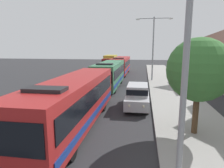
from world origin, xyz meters
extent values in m
cube|color=maroon|center=(-1.30, 10.78, 1.70)|extent=(2.50, 12.08, 2.70)
cube|color=black|center=(-0.03, 10.78, 2.05)|extent=(0.04, 11.11, 1.00)
cube|color=black|center=(-2.57, 10.78, 2.05)|extent=(0.04, 11.11, 1.00)
cube|color=black|center=(-1.30, 4.72, 2.00)|extent=(2.30, 0.04, 1.20)
cube|color=navy|center=(-0.02, 10.78, 0.90)|extent=(0.03, 11.47, 0.36)
cube|color=black|center=(-1.30, 7.15, 3.13)|extent=(1.75, 0.90, 0.16)
cylinder|color=black|center=(-0.20, 7.03, 0.50)|extent=(0.28, 1.00, 1.00)
cylinder|color=black|center=(-2.40, 7.03, 0.50)|extent=(0.28, 1.00, 1.00)
cylinder|color=black|center=(-0.20, 14.10, 0.50)|extent=(0.28, 1.00, 1.00)
cylinder|color=black|center=(-2.40, 14.10, 0.50)|extent=(0.28, 1.00, 1.00)
cube|color=#33724C|center=(-1.30, 23.47, 1.70)|extent=(2.50, 10.42, 2.70)
cube|color=black|center=(-0.03, 23.47, 2.05)|extent=(0.04, 9.58, 1.00)
cube|color=black|center=(-2.57, 23.47, 2.05)|extent=(0.04, 9.58, 1.00)
cube|color=black|center=(-1.30, 18.24, 2.00)|extent=(2.30, 0.04, 1.20)
cube|color=navy|center=(-0.02, 23.47, 0.90)|extent=(0.03, 9.90, 0.36)
cube|color=black|center=(-1.30, 20.35, 3.13)|extent=(1.75, 0.90, 0.16)
cylinder|color=black|center=(-0.20, 20.24, 0.50)|extent=(0.28, 1.00, 1.00)
cylinder|color=black|center=(-2.40, 20.24, 0.50)|extent=(0.28, 1.00, 1.00)
cylinder|color=black|center=(-0.20, 26.34, 0.50)|extent=(0.28, 1.00, 1.00)
cylinder|color=black|center=(-2.40, 26.34, 0.50)|extent=(0.28, 1.00, 1.00)
cube|color=maroon|center=(-1.30, 35.72, 1.70)|extent=(2.50, 11.75, 2.70)
cube|color=black|center=(-0.03, 35.72, 2.05)|extent=(0.04, 10.81, 1.00)
cube|color=black|center=(-2.57, 35.72, 2.05)|extent=(0.04, 10.81, 1.00)
cube|color=black|center=(-1.30, 29.82, 2.00)|extent=(2.30, 0.04, 1.20)
cube|color=navy|center=(-0.02, 35.72, 0.90)|extent=(0.03, 11.17, 0.36)
cube|color=black|center=(-1.30, 32.19, 3.13)|extent=(1.75, 0.90, 0.16)
cylinder|color=black|center=(-0.20, 32.07, 0.50)|extent=(0.28, 1.00, 1.00)
cylinder|color=black|center=(-2.40, 32.07, 0.50)|extent=(0.28, 1.00, 1.00)
cylinder|color=black|center=(-0.20, 38.95, 0.50)|extent=(0.28, 1.00, 1.00)
cylinder|color=black|center=(-2.40, 38.95, 0.50)|extent=(0.28, 1.00, 1.00)
cube|color=#B7B7BC|center=(2.40, 15.36, 0.70)|extent=(1.84, 4.61, 0.80)
cube|color=#B7B7BC|center=(2.40, 15.51, 1.50)|extent=(1.62, 2.67, 0.80)
cube|color=black|center=(2.40, 15.51, 1.50)|extent=(1.66, 2.76, 0.44)
sphere|color=#F9EFCC|center=(1.89, 13.04, 0.80)|extent=(0.18, 0.18, 0.18)
sphere|color=#F9EFCC|center=(2.91, 13.04, 0.80)|extent=(0.18, 0.18, 0.18)
cylinder|color=black|center=(1.58, 13.93, 0.35)|extent=(0.22, 0.70, 0.70)
cylinder|color=black|center=(3.22, 13.93, 0.35)|extent=(0.22, 0.70, 0.70)
cylinder|color=black|center=(1.58, 16.79, 0.35)|extent=(0.22, 0.70, 0.70)
cylinder|color=black|center=(3.22, 16.79, 0.35)|extent=(0.22, 0.70, 0.70)
cube|color=maroon|center=(-4.60, 40.52, 1.45)|extent=(2.30, 1.80, 2.20)
cube|color=gold|center=(-4.60, 44.07, 1.80)|extent=(2.35, 5.30, 2.70)
cube|color=black|center=(-4.60, 39.60, 1.75)|extent=(2.07, 0.04, 0.90)
cylinder|color=black|center=(-5.63, 40.52, 0.45)|extent=(0.26, 0.90, 0.90)
cylinder|color=black|center=(-3.57, 40.52, 0.45)|extent=(0.26, 0.90, 0.90)
cylinder|color=black|center=(-5.63, 45.12, 0.45)|extent=(0.26, 0.90, 0.90)
cylinder|color=black|center=(-3.57, 45.12, 0.45)|extent=(0.26, 0.90, 0.90)
cylinder|color=gray|center=(4.10, 5.76, 4.28)|extent=(0.20, 0.20, 8.27)
cylinder|color=gray|center=(4.10, 28.95, 4.62)|extent=(0.20, 0.20, 8.94)
cylinder|color=gray|center=(2.97, 28.95, 8.89)|extent=(2.25, 0.10, 0.10)
cube|color=silver|center=(1.85, 28.95, 8.81)|extent=(0.56, 0.28, 0.16)
cylinder|color=gray|center=(5.23, 28.95, 8.89)|extent=(2.25, 0.10, 0.10)
cube|color=silver|center=(6.35, 28.95, 8.81)|extent=(0.56, 0.28, 0.16)
cylinder|color=#4C3823|center=(5.75, 10.54, 1.25)|extent=(0.32, 0.32, 2.20)
sphere|color=#387033|center=(5.75, 10.54, 3.72)|extent=(3.43, 3.43, 3.43)
camera|label=1|loc=(2.82, -0.63, 4.90)|focal=31.93mm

